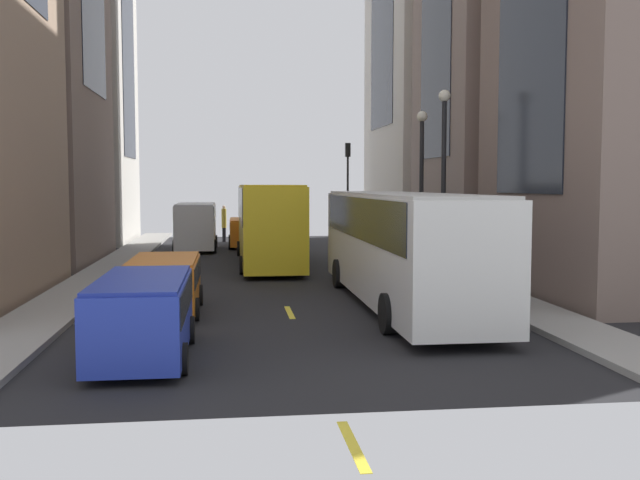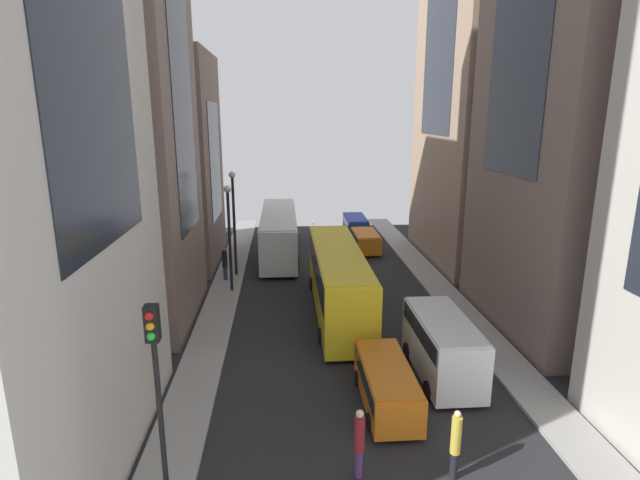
% 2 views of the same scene
% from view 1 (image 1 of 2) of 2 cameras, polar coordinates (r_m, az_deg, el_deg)
% --- Properties ---
extents(ground_plane, '(39.19, 39.19, 0.00)m').
position_cam_1_polar(ground_plane, '(30.88, -4.04, -2.32)').
color(ground_plane, black).
extents(sidewalk_west, '(1.88, 44.00, 0.15)m').
position_cam_1_polar(sidewalk_west, '(31.94, 7.98, -1.99)').
color(sidewalk_west, gray).
rests_on(sidewalk_west, ground).
extents(sidewalk_east, '(1.88, 44.00, 0.15)m').
position_cam_1_polar(sidewalk_east, '(31.23, -16.33, -2.27)').
color(sidewalk_east, gray).
rests_on(sidewalk_east, ground).
extents(lane_stripe_0, '(0.16, 2.00, 0.01)m').
position_cam_1_polar(lane_stripe_0, '(51.78, -5.32, 0.39)').
color(lane_stripe_0, yellow).
rests_on(lane_stripe_0, ground).
extents(lane_stripe_1, '(0.16, 2.00, 0.01)m').
position_cam_1_polar(lane_stripe_1, '(41.32, -4.84, -0.62)').
color(lane_stripe_1, yellow).
rests_on(lane_stripe_1, ground).
extents(lane_stripe_2, '(0.16, 2.00, 0.01)m').
position_cam_1_polar(lane_stripe_2, '(30.88, -4.04, -2.31)').
color(lane_stripe_2, yellow).
rests_on(lane_stripe_2, ground).
extents(lane_stripe_3, '(0.16, 2.00, 0.01)m').
position_cam_1_polar(lane_stripe_3, '(20.52, -2.41, -5.72)').
color(lane_stripe_3, yellow).
rests_on(lane_stripe_3, ground).
extents(lane_stripe_4, '(0.16, 2.00, 0.01)m').
position_cam_1_polar(lane_stripe_4, '(10.41, 2.61, -15.84)').
color(lane_stripe_4, yellow).
rests_on(lane_stripe_4, ground).
extents(building_west_1, '(8.12, 8.61, 21.49)m').
position_cam_1_polar(building_west_1, '(36.11, 15.50, 15.65)').
color(building_west_1, '#7A665B').
rests_on(building_west_1, ground).
extents(building_east_0, '(8.82, 9.41, 23.47)m').
position_cam_1_polar(building_east_0, '(48.57, -20.16, 13.77)').
color(building_east_0, '#B7B2A8').
rests_on(building_east_0, ground).
extents(city_bus_white, '(2.81, 12.80, 3.35)m').
position_cam_1_polar(city_bus_white, '(21.52, 6.36, 0.11)').
color(city_bus_white, silver).
rests_on(city_bus_white, ground).
extents(streetcar_yellow, '(2.70, 12.04, 3.59)m').
position_cam_1_polar(streetcar_yellow, '(32.79, -4.13, 1.79)').
color(streetcar_yellow, yellow).
rests_on(streetcar_yellow, ground).
extents(delivery_van_white, '(2.25, 5.31, 2.58)m').
position_cam_1_polar(delivery_van_white, '(40.01, -9.75, 1.33)').
color(delivery_van_white, white).
rests_on(delivery_van_white, ground).
extents(car_blue_0, '(1.97, 4.46, 1.71)m').
position_cam_1_polar(car_blue_0, '(15.41, -13.80, -5.45)').
color(car_blue_0, '#2338AD').
rests_on(car_blue_0, ground).
extents(car_orange_1, '(1.92, 4.76, 1.63)m').
position_cam_1_polar(car_orange_1, '(41.96, -5.91, 0.76)').
color(car_orange_1, orange).
rests_on(car_orange_1, ground).
extents(car_orange_2, '(2.03, 4.08, 1.56)m').
position_cam_1_polar(car_orange_2, '(20.70, -12.18, -3.16)').
color(car_orange_2, orange).
rests_on(car_orange_2, ground).
extents(pedestrian_crossing_mid, '(0.35, 0.35, 2.16)m').
position_cam_1_polar(pedestrian_crossing_mid, '(28.49, 10.18, -0.31)').
color(pedestrian_crossing_mid, navy).
rests_on(pedestrian_crossing_mid, ground).
extents(pedestrian_crossing_near, '(0.31, 0.31, 2.29)m').
position_cam_1_polar(pedestrian_crossing_near, '(45.92, -7.57, 1.40)').
color(pedestrian_crossing_near, black).
rests_on(pedestrian_crossing_near, ground).
extents(pedestrian_walking_far, '(0.31, 0.31, 2.27)m').
position_cam_1_polar(pedestrian_walking_far, '(45.71, -4.02, 1.41)').
color(pedestrian_walking_far, '#593372').
rests_on(pedestrian_walking_far, ground).
extents(traffic_light_near_corner, '(0.32, 0.44, 6.17)m').
position_cam_1_polar(traffic_light_near_corner, '(47.80, 2.20, 5.37)').
color(traffic_light_near_corner, black).
rests_on(traffic_light_near_corner, ground).
extents(streetlamp_near, '(0.44, 0.44, 6.46)m').
position_cam_1_polar(streetlamp_near, '(30.17, 8.00, 5.39)').
color(streetlamp_near, black).
rests_on(streetlamp_near, ground).
extents(streetlamp_far, '(0.44, 0.44, 6.92)m').
position_cam_1_polar(streetlamp_far, '(27.21, 9.72, 6.00)').
color(streetlamp_far, black).
rests_on(streetlamp_far, ground).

